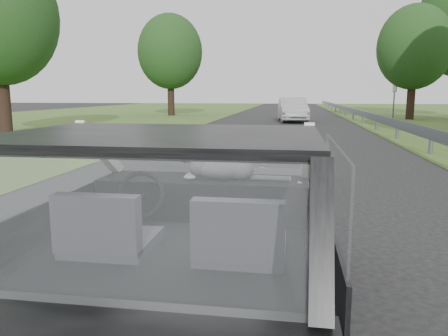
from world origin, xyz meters
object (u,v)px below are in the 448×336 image
(other_car, at_px, (293,110))
(highway_sign, at_px, (394,101))
(cat, at_px, (222,168))
(subject_car, at_px, (184,238))

(other_car, distance_m, highway_sign, 7.80)
(cat, distance_m, other_car, 22.82)
(subject_car, xyz_separation_m, cat, (0.15, 0.59, 0.37))
(other_car, relative_size, highway_sign, 1.89)
(cat, xyz_separation_m, highway_sign, (7.00, 27.05, 0.04))
(highway_sign, bearing_deg, cat, -106.30)
(other_car, xyz_separation_m, highway_sign, (6.53, 4.23, 0.43))
(cat, distance_m, highway_sign, 27.94)
(cat, bearing_deg, highway_sign, 71.14)
(subject_car, relative_size, cat, 6.42)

